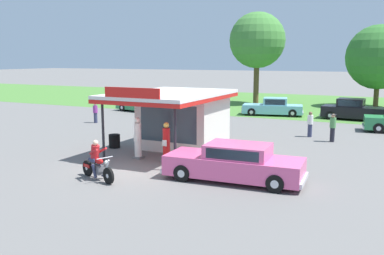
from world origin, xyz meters
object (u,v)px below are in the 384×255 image
object	(u,v)px
parked_car_back_row_left	(143,104)
parked_car_back_row_far_right	(194,109)
featured_classic_sedan	(234,163)
bystander_leaning_by_kiosk	(95,112)
gas_pump_offside	(166,144)
gas_pump_nearside	(138,140)
bystander_standing_back_lot	(333,127)
bystander_chatting_near_pumps	(310,124)
parked_car_back_row_far_left	(353,110)
bystander_strolling_foreground	(193,117)
motorcycle_with_rider	(97,163)
parked_car_second_row_spare	(273,107)
spare_tire_stack	(114,141)

from	to	relation	value
parked_car_back_row_left	parked_car_back_row_far_right	size ratio (longest dim) A/B	1.08
featured_classic_sedan	bystander_leaning_by_kiosk	size ratio (longest dim) A/B	3.76
gas_pump_offside	gas_pump_nearside	bearing A→B (deg)	180.00
bystander_standing_back_lot	gas_pump_offside	bearing A→B (deg)	-127.06
gas_pump_nearside	bystander_chatting_near_pumps	distance (m)	11.21
parked_car_back_row_far_left	bystander_strolling_foreground	distance (m)	13.37
motorcycle_with_rider	featured_classic_sedan	xyz separation A→B (m)	(4.89, 2.26, 0.03)
parked_car_back_row_left	featured_classic_sedan	bearing A→B (deg)	-48.16
gas_pump_nearside	bystander_standing_back_lot	xyz separation A→B (m)	(7.78, 8.25, -0.04)
featured_classic_sedan	parked_car_second_row_spare	distance (m)	19.68
gas_pump_nearside	gas_pump_offside	bearing A→B (deg)	-0.00
motorcycle_with_rider	parked_car_back_row_far_left	distance (m)	23.09
featured_classic_sedan	parked_car_back_row_far_left	size ratio (longest dim) A/B	1.12
parked_car_second_row_spare	gas_pump_nearside	bearing A→B (deg)	-95.46
spare_tire_stack	bystander_standing_back_lot	bearing A→B (deg)	33.42
featured_classic_sedan	parked_car_back_row_far_left	bearing A→B (deg)	82.40
parked_car_second_row_spare	bystander_leaning_by_kiosk	xyz separation A→B (m)	(-10.73, -9.89, 0.12)
bystander_chatting_near_pumps	spare_tire_stack	bearing A→B (deg)	-138.60
gas_pump_offside	bystander_standing_back_lot	world-z (taller)	gas_pump_offside
gas_pump_offside	parked_car_back_row_left	world-z (taller)	gas_pump_offside
parked_car_back_row_far_right	parked_car_second_row_spare	bearing A→B (deg)	38.74
spare_tire_stack	parked_car_back_row_far_right	bearing A→B (deg)	95.18
bystander_chatting_near_pumps	bystander_strolling_foreground	world-z (taller)	bystander_strolling_foreground
gas_pump_nearside	bystander_chatting_near_pumps	world-z (taller)	gas_pump_nearside
featured_classic_sedan	bystander_standing_back_lot	world-z (taller)	bystander_standing_back_lot
gas_pump_offside	parked_car_back_row_far_left	size ratio (longest dim) A/B	0.37
gas_pump_offside	motorcycle_with_rider	distance (m)	3.84
bystander_chatting_near_pumps	gas_pump_nearside	bearing A→B (deg)	-124.43
parked_car_back_row_far_left	parked_car_back_row_far_right	world-z (taller)	parked_car_back_row_far_left
parked_car_back_row_far_right	featured_classic_sedan	bearing A→B (deg)	-59.24
parked_car_second_row_spare	parked_car_back_row_far_right	world-z (taller)	parked_car_back_row_far_right
featured_classic_sedan	bystander_strolling_foreground	distance (m)	11.94
bystander_chatting_near_pumps	parked_car_back_row_left	bearing A→B (deg)	159.48
parked_car_second_row_spare	bystander_strolling_foreground	bearing A→B (deg)	-107.39
gas_pump_nearside	parked_car_back_row_left	size ratio (longest dim) A/B	0.35
parked_car_second_row_spare	parked_car_back_row_far_right	distance (m)	6.79
gas_pump_nearside	spare_tire_stack	xyz separation A→B (m)	(-2.48, 1.48, -0.54)
parked_car_second_row_spare	parked_car_back_row_far_left	bearing A→B (deg)	2.23
featured_classic_sedan	bystander_strolling_foreground	size ratio (longest dim) A/B	3.53
bystander_standing_back_lot	parked_car_second_row_spare	bearing A→B (deg)	122.15
motorcycle_with_rider	bystander_leaning_by_kiosk	distance (m)	15.10
parked_car_back_row_far_left	parked_car_back_row_far_right	xyz separation A→B (m)	(-11.59, -4.49, -0.02)
bystander_standing_back_lot	bystander_strolling_foreground	bearing A→B (deg)	178.44
spare_tire_stack	gas_pump_offside	bearing A→B (deg)	-20.12
parked_car_second_row_spare	bystander_standing_back_lot	bearing A→B (deg)	-57.85
parked_car_second_row_spare	bystander_standing_back_lot	world-z (taller)	bystander_standing_back_lot
parked_car_back_row_far_left	bystander_leaning_by_kiosk	distance (m)	19.82
parked_car_back_row_left	motorcycle_with_rider	bearing A→B (deg)	-62.13
motorcycle_with_rider	bystander_chatting_near_pumps	world-z (taller)	motorcycle_with_rider
featured_classic_sedan	parked_car_second_row_spare	world-z (taller)	parked_car_second_row_spare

